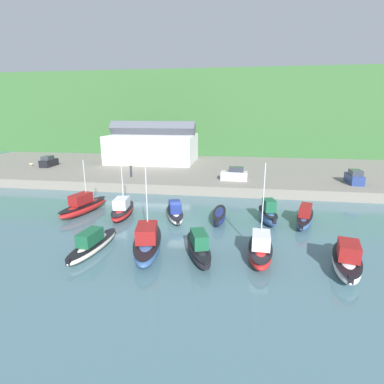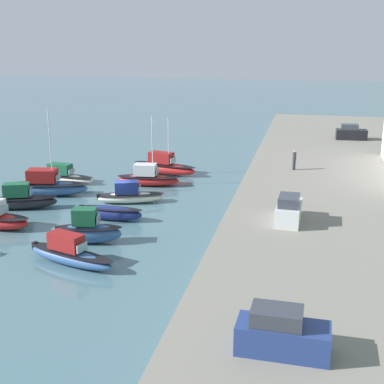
{
  "view_description": "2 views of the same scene",
  "coord_description": "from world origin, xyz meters",
  "views": [
    {
      "loc": [
        6.36,
        -31.24,
        12.15
      ],
      "look_at": [
        0.37,
        6.95,
        1.77
      ],
      "focal_mm": 28.0,
      "sensor_mm": 36.0,
      "label": 1
    },
    {
      "loc": [
        45.72,
        17.64,
        15.21
      ],
      "look_at": [
        1.85,
        7.92,
        2.22
      ],
      "focal_mm": 50.0,
      "sensor_mm": 36.0,
      "label": 2
    }
  ],
  "objects": [
    {
      "name": "parked_car_1",
      "position": [
        24.05,
        16.97,
        2.4
      ],
      "size": [
        1.92,
        4.25,
        2.16
      ],
      "rotation": [
        0.0,
        0.0,
        -0.03
      ],
      "color": "navy",
      "rests_on": "quay_promenade"
    },
    {
      "name": "person_on_quay",
      "position": [
        -11.53,
        16.23,
        2.58
      ],
      "size": [
        0.4,
        0.4,
        2.14
      ],
      "color": "#232838",
      "rests_on": "quay_promenade"
    },
    {
      "name": "harbor_clubhouse",
      "position": [
        -12.32,
        32.5,
        4.65
      ],
      "size": [
        18.64,
        12.4,
        8.79
      ],
      "color": "white",
      "rests_on": "quay_promenade"
    },
    {
      "name": "parked_car_0",
      "position": [
        5.81,
        16.46,
        2.4
      ],
      "size": [
        4.27,
        1.96,
        2.16
      ],
      "rotation": [
        0.0,
        0.0,
        1.53
      ],
      "color": "silver",
      "rests_on": "quay_promenade"
    },
    {
      "name": "moored_boat_1",
      "position": [
        -7.13,
        1.1,
        0.84
      ],
      "size": [
        2.87,
        6.91,
        7.48
      ],
      "rotation": [
        0.0,
        0.0,
        0.12
      ],
      "color": "red",
      "rests_on": "ground_plane"
    },
    {
      "name": "dog_on_quay",
      "position": [
        -35.14,
        22.9,
        1.94
      ],
      "size": [
        0.88,
        0.54,
        0.68
      ],
      "rotation": [
        0.0,
        0.0,
        5.04
      ],
      "color": "tan",
      "rests_on": "quay_promenade"
    },
    {
      "name": "moored_boat_3",
      "position": [
        4.42,
        1.24,
        0.67
      ],
      "size": [
        1.51,
        5.83,
        1.26
      ],
      "rotation": [
        0.0,
        0.0,
        -0.01
      ],
      "color": "navy",
      "rests_on": "ground_plane"
    },
    {
      "name": "moored_boat_2",
      "position": [
        -0.76,
        1.23,
        0.75
      ],
      "size": [
        3.75,
        6.73,
        2.12
      ],
      "rotation": [
        0.0,
        0.0,
        0.32
      ],
      "color": "white",
      "rests_on": "ground_plane"
    },
    {
      "name": "moored_boat_9",
      "position": [
        8.49,
        -7.39,
        0.9
      ],
      "size": [
        2.33,
        6.42,
        8.2
      ],
      "rotation": [
        0.0,
        0.0,
        -0.05
      ],
      "color": "red",
      "rests_on": "ground_plane"
    },
    {
      "name": "moored_boat_7",
      "position": [
        -1.32,
        -7.69,
        0.99
      ],
      "size": [
        4.0,
        8.57,
        8.84
      ],
      "rotation": [
        0.0,
        0.0,
        0.21
      ],
      "color": "#33568E",
      "rests_on": "ground_plane"
    },
    {
      "name": "moored_boat_8",
      "position": [
        3.28,
        -7.97,
        0.88
      ],
      "size": [
        3.71,
        6.8,
        2.44
      ],
      "rotation": [
        0.0,
        0.0,
        0.33
      ],
      "color": "black",
      "rests_on": "ground_plane"
    },
    {
      "name": "moored_boat_5",
      "position": [
        13.97,
        1.92,
        0.8
      ],
      "size": [
        3.66,
        7.48,
        2.24
      ],
      "rotation": [
        0.0,
        0.0,
        -0.3
      ],
      "color": "#33568E",
      "rests_on": "ground_plane"
    },
    {
      "name": "moored_boat_4",
      "position": [
        9.87,
        1.53,
        1.03
      ],
      "size": [
        2.61,
        5.39,
        2.78
      ],
      "rotation": [
        0.0,
        0.0,
        0.2
      ],
      "color": "#33568E",
      "rests_on": "ground_plane"
    },
    {
      "name": "moored_boat_6",
      "position": [
        -6.25,
        -8.33,
        0.73
      ],
      "size": [
        2.57,
        7.44,
        2.08
      ],
      "rotation": [
        0.0,
        0.0,
        -0.12
      ],
      "color": "white",
      "rests_on": "ground_plane"
    },
    {
      "name": "parked_car_2",
      "position": [
        -31.49,
        23.35,
        2.4
      ],
      "size": [
        1.97,
        4.27,
        2.16
      ],
      "rotation": [
        0.0,
        0.0,
        0.04
      ],
      "color": "black",
      "rests_on": "quay_promenade"
    },
    {
      "name": "moored_boat_0",
      "position": [
        -12.34,
        1.42,
        0.93
      ],
      "size": [
        3.77,
        8.24,
        6.57
      ],
      "rotation": [
        0.0,
        0.0,
        -0.23
      ],
      "color": "red",
      "rests_on": "ground_plane"
    },
    {
      "name": "moored_boat_10",
      "position": [
        15.12,
        -8.2,
        0.87
      ],
      "size": [
        3.59,
        7.2,
        2.42
      ],
      "rotation": [
        0.0,
        0.0,
        -0.23
      ],
      "color": "silver",
      "rests_on": "ground_plane"
    },
    {
      "name": "hillside_backdrop",
      "position": [
        0.0,
        81.04,
        11.75
      ],
      "size": [
        240.0,
        54.67,
        23.49
      ],
      "color": "#386633",
      "rests_on": "ground_plane"
    },
    {
      "name": "quay_promenade",
      "position": [
        0.0,
        27.15,
        0.74
      ],
      "size": [
        110.74,
        31.61,
        1.48
      ],
      "color": "gray",
      "rests_on": "ground_plane"
    },
    {
      "name": "ground_plane",
      "position": [
        0.0,
        0.0,
        0.0
      ],
      "size": [
        320.0,
        320.0,
        0.0
      ],
      "primitive_type": "plane",
      "color": "#476B75"
    }
  ]
}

